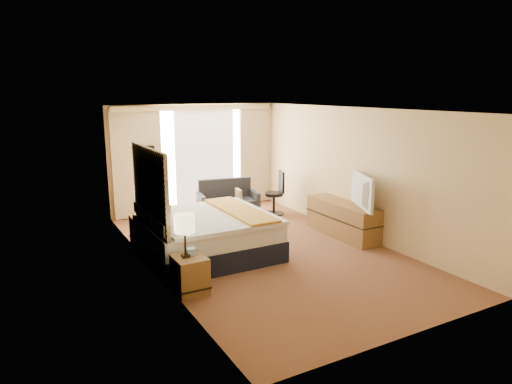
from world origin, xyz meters
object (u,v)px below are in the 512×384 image
loveseat (228,204)px  bed (207,235)px  floor_lamp (151,167)px  media_dresser (342,219)px  lamp_left (184,224)px  nightstand_right (144,230)px  nightstand_left (190,274)px  desk_chair (276,195)px  television (357,191)px  lamp_right (142,191)px

loveseat → bed: bearing=-113.1°
bed → floor_lamp: size_ratio=1.32×
floor_lamp → loveseat: bearing=-27.4°
loveseat → floor_lamp: (-1.56, 0.81, 0.90)m
loveseat → floor_lamp: bearing=162.8°
media_dresser → lamp_left: bearing=-164.5°
nightstand_right → media_dresser: media_dresser is taller
nightstand_right → bed: size_ratio=0.25×
nightstand_left → lamp_left: 0.77m
nightstand_left → desk_chair: 4.61m
nightstand_right → television: bearing=-27.5°
floor_lamp → lamp_left: (-0.77, -4.34, -0.14)m
bed → floor_lamp: bearing=91.7°
loveseat → desk_chair: bearing=-10.1°
lamp_left → media_dresser: bearing=15.5°
media_dresser → desk_chair: 2.11m
desk_chair → lamp_left: bearing=-120.5°
nightstand_right → desk_chair: desk_chair is taller
media_dresser → bed: (-2.89, 0.25, 0.04)m
media_dresser → bed: bearing=175.1°
lamp_left → lamp_right: 2.57m
media_dresser → nightstand_left: bearing=-164.2°
nightstand_right → media_dresser: bearing=-21.4°
nightstand_left → nightstand_right: same height
loveseat → television: television is taller
lamp_left → lamp_right: (0.08, 2.57, -0.02)m
bed → lamp_left: size_ratio=3.44×
nightstand_left → floor_lamp: bearing=80.6°
nightstand_left → bed: 1.53m
media_dresser → loveseat: 2.87m
nightstand_left → desk_chair: (3.38, 3.13, 0.19)m
lamp_left → desk_chair: bearing=42.3°
nightstand_left → television: bearing=9.3°
media_dresser → lamp_right: size_ratio=2.90×
bed → floor_lamp: (-0.09, 3.05, 0.79)m
desk_chair → television: (0.27, -2.53, 0.56)m
floor_lamp → desk_chair: 3.01m
nightstand_left → media_dresser: 3.85m
floor_lamp → lamp_left: size_ratio=2.61×
media_dresser → bed: bed is taller
bed → television: (2.84, -0.70, 0.63)m
media_dresser → loveseat: loveseat is taller
lamp_left → nightstand_left: bearing=-11.0°
lamp_left → television: television is taller
television → floor_lamp: bearing=61.4°
bed → desk_chair: size_ratio=2.13×
media_dresser → bed: 2.90m
lamp_left → bed: bearing=56.2°
nightstand_left → television: television is taller
television → bed: bearing=99.7°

